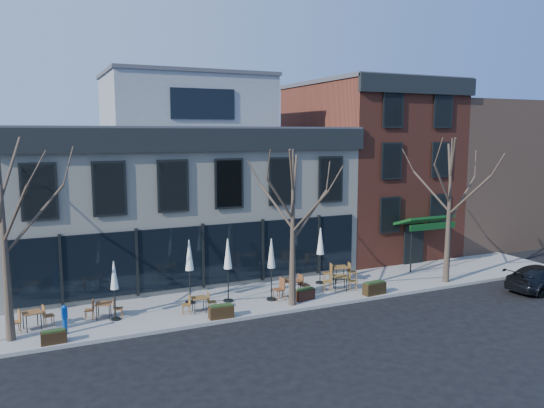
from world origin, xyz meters
name	(u,v)px	position (x,y,z in m)	size (l,w,h in m)	color
ground	(203,293)	(0.00, 0.00, 0.00)	(120.00, 120.00, 0.00)	black
sidewalk_front	(281,295)	(3.25, -2.15, 0.07)	(33.50, 4.70, 0.15)	gray
corner_building	(177,188)	(0.07, 5.07, 4.72)	(18.39, 10.39, 11.10)	silver
red_brick_building	(367,167)	(13.00, 4.98, 5.64)	(8.20, 11.78, 11.18)	brown
bg_building	(468,171)	(23.00, 6.00, 5.00)	(12.00, 12.00, 10.00)	#8C664C
tree_corner	(4,233)	(-8.49, -3.20, 4.25)	(3.93, 3.98, 7.92)	#382B21
tree_mid	(293,226)	(3.01, -3.90, 3.79)	(3.50, 3.55, 7.04)	#382B21
tree_right	(449,209)	(12.01, -3.90, 4.02)	(3.72, 3.77, 7.48)	#382B21
parked_sedan	(543,278)	(15.71, -6.71, 0.64)	(1.78, 4.39, 1.27)	black
call_box	(65,318)	(-6.60, -3.38, 0.77)	(0.24, 0.23, 1.18)	#0C46A8
cafe_set_0	(32,318)	(-7.75, -2.34, 0.60)	(1.73, 0.81, 0.89)	brown
cafe_set_1	(104,309)	(-5.01, -2.23, 0.58)	(1.61, 0.78, 0.83)	brown
cafe_set_2	(199,303)	(-1.14, -3.11, 0.57)	(1.56, 0.66, 0.81)	brown
cafe_set_3	(291,287)	(3.44, -2.93, 0.68)	(2.00, 0.88, 1.03)	brown
cafe_set_4	(340,281)	(6.14, -2.90, 0.62)	(1.75, 1.05, 0.91)	brown
cafe_set_5	(340,272)	(6.99, -1.54, 0.65)	(1.90, 0.92, 0.97)	brown
umbrella_0	(114,278)	(-4.58, -2.59, 1.92)	(0.40, 0.40, 2.51)	black
umbrella_1	(189,259)	(-1.16, -1.76, 2.23)	(0.47, 0.47, 2.95)	black
umbrella_2	(228,257)	(0.52, -2.23, 2.24)	(0.47, 0.47, 2.96)	black
umbrella_3	(271,257)	(2.42, -2.88, 2.21)	(0.47, 0.47, 2.92)	black
umbrella_4	(320,244)	(5.86, -1.40, 2.21)	(0.47, 0.47, 2.92)	black
planter_0	(54,337)	(-7.04, -4.20, 0.40)	(0.91, 0.38, 0.51)	black
planter_1	(221,311)	(-0.50, -4.20, 0.44)	(1.06, 0.48, 0.58)	#302010
planter_2	(305,294)	(3.84, -3.50, 0.42)	(1.05, 0.61, 0.55)	black
planter_3	(374,288)	(7.31, -4.14, 0.46)	(1.17, 0.55, 0.63)	black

